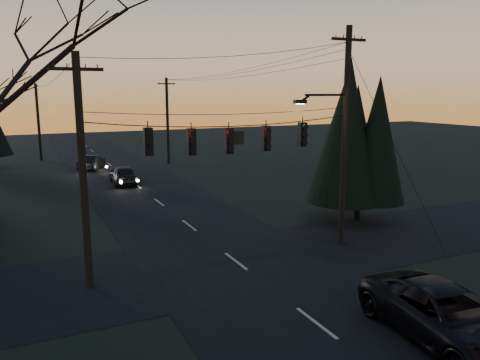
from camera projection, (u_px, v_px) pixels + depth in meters
name	position (u px, v px, depth m)	size (l,w,h in m)	color
main_road	(168.00, 209.00, 28.84)	(8.00, 120.00, 0.02)	black
cross_road	(236.00, 261.00, 19.96)	(60.00, 7.00, 0.02)	black
utility_pole_right	(340.00, 244.00, 22.28)	(5.00, 0.30, 10.00)	black
utility_pole_left	(90.00, 286.00, 17.44)	(1.80, 0.30, 8.50)	black
utility_pole_far_r	(169.00, 164.00, 47.14)	(1.80, 0.30, 8.50)	black
utility_pole_far_l	(41.00, 160.00, 49.41)	(0.30, 0.30, 8.00)	black
span_signal_assembly	(230.00, 139.00, 18.89)	(11.50, 0.44, 1.57)	black
evergreen_right	(361.00, 137.00, 25.67)	(4.29, 4.29, 8.17)	black
suv_near	(447.00, 316.00, 13.44)	(2.61, 5.66, 1.57)	black
sedan_oncoming_a	(123.00, 175.00, 36.61)	(1.76, 4.37, 1.49)	black
sedan_oncoming_b	(92.00, 163.00, 43.28)	(1.45, 4.17, 1.37)	black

